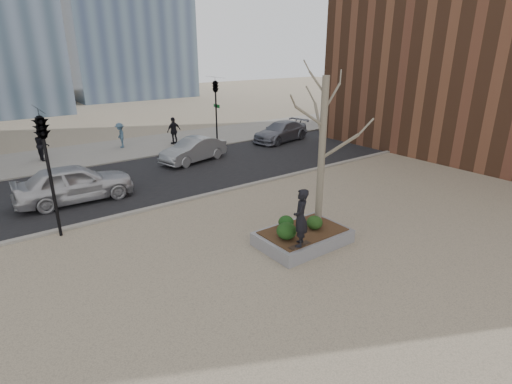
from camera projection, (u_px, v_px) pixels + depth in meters
ground at (280, 252)px, 13.09m from camera, size 120.00×120.00×0.00m
street at (156, 177)px, 20.63m from camera, size 60.00×8.00×0.02m
far_sidewalk at (112, 150)px, 25.91m from camera, size 60.00×6.00×0.02m
planter at (303, 237)px, 13.58m from camera, size 3.00×2.00×0.45m
planter_mulch at (303, 231)px, 13.49m from camera, size 2.70×1.70×0.04m
sycamore_tree at (323, 129)px, 13.15m from camera, size 2.80×2.80×6.60m
shrub_left at (287, 231)px, 12.81m from camera, size 0.65×0.65×0.55m
shrub_middle at (286, 222)px, 13.59m from camera, size 0.53×0.53×0.45m
shrub_right at (315, 223)px, 13.53m from camera, size 0.55×0.55×0.46m
skateboard at (299, 246)px, 12.45m from camera, size 0.79×0.22×0.08m
skateboarder at (301, 218)px, 12.12m from camera, size 0.79×0.78×1.84m
police_car at (74, 183)px, 17.13m from camera, size 4.89×2.14×1.64m
car_silver at (194, 150)px, 23.19m from camera, size 4.39×2.43×1.37m
car_third at (281, 131)px, 28.30m from camera, size 4.99×2.86×1.36m
pedestrian_a at (42, 145)px, 23.41m from camera, size 0.78×0.96×1.84m
pedestrian_b at (120, 135)px, 26.35m from camera, size 0.77×1.15×1.65m
pedestrian_c at (174, 131)px, 27.30m from camera, size 1.15×0.66×1.84m
traffic_light_near at (50, 175)px, 13.47m from camera, size 0.60×2.48×4.50m
traffic_light_far at (216, 111)px, 26.98m from camera, size 0.60×2.48×4.50m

